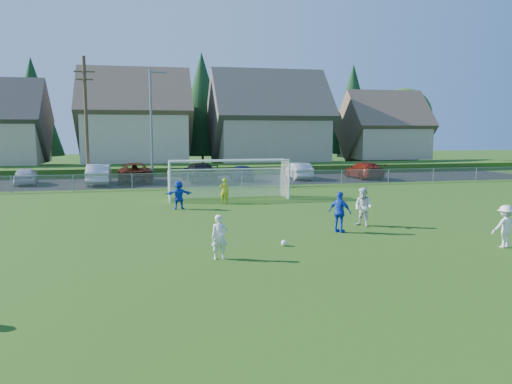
% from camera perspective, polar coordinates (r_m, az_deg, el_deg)
% --- Properties ---
extents(ground, '(160.00, 160.00, 0.00)m').
position_cam_1_polar(ground, '(16.00, 6.27, -8.45)').
color(ground, '#193D0C').
rests_on(ground, ground).
extents(asphalt_lot, '(60.00, 60.00, 0.00)m').
position_cam_1_polar(asphalt_lot, '(42.60, -5.68, 1.30)').
color(asphalt_lot, black).
rests_on(asphalt_lot, ground).
extents(grass_embankment, '(70.00, 6.00, 0.80)m').
position_cam_1_polar(grass_embankment, '(49.99, -6.71, 2.59)').
color(grass_embankment, '#1E420F').
rests_on(grass_embankment, ground).
extents(soccer_ball, '(0.22, 0.22, 0.22)m').
position_cam_1_polar(soccer_ball, '(18.64, 3.22, -5.84)').
color(soccer_ball, white).
rests_on(soccer_ball, ground).
extents(player_white_a, '(0.55, 0.37, 1.49)m').
position_cam_1_polar(player_white_a, '(16.67, -4.20, -5.16)').
color(player_white_a, silver).
rests_on(player_white_a, ground).
extents(player_white_b, '(1.00, 1.06, 1.74)m').
position_cam_1_polar(player_white_b, '(22.70, 12.16, -1.70)').
color(player_white_b, silver).
rests_on(player_white_b, ground).
extents(player_white_c, '(1.02, 0.59, 1.57)m').
position_cam_1_polar(player_white_c, '(20.40, 26.59, -3.53)').
color(player_white_c, silver).
rests_on(player_white_c, ground).
extents(player_blue_a, '(0.98, 1.04, 1.73)m').
position_cam_1_polar(player_blue_a, '(21.20, 9.57, -2.28)').
color(player_blue_a, blue).
rests_on(player_blue_a, ground).
extents(player_blue_b, '(1.49, 0.59, 1.57)m').
position_cam_1_polar(player_blue_b, '(27.39, -8.81, -0.32)').
color(player_blue_b, blue).
rests_on(player_blue_b, ground).
extents(goalkeeper, '(0.61, 0.48, 1.49)m').
position_cam_1_polar(goalkeeper, '(29.31, -3.63, 0.15)').
color(goalkeeper, '#CAD318').
rests_on(goalkeeper, ground).
extents(car_a, '(2.14, 4.24, 1.38)m').
position_cam_1_polar(car_a, '(43.38, -24.82, 1.69)').
color(car_a, silver).
rests_on(car_a, ground).
extents(car_b, '(1.82, 4.95, 1.62)m').
position_cam_1_polar(car_b, '(41.25, -17.50, 1.94)').
color(car_b, silver).
rests_on(car_b, ground).
extents(car_c, '(2.97, 5.92, 1.61)m').
position_cam_1_polar(car_c, '(42.35, -13.71, 2.18)').
color(car_c, '#501A09').
rests_on(car_c, ground).
extents(car_d, '(2.83, 5.67, 1.58)m').
position_cam_1_polar(car_d, '(41.90, -6.53, 2.27)').
color(car_d, black).
rests_on(car_d, ground).
extents(car_e, '(1.68, 4.04, 1.37)m').
position_cam_1_polar(car_e, '(42.60, -1.69, 2.25)').
color(car_e, '#12183F').
rests_on(car_e, ground).
extents(car_f, '(1.77, 4.46, 1.44)m').
position_cam_1_polar(car_f, '(43.94, 4.94, 2.42)').
color(car_f, silver).
rests_on(car_f, ground).
extents(car_g, '(2.11, 5.08, 1.47)m').
position_cam_1_polar(car_g, '(45.34, 12.22, 2.45)').
color(car_g, maroon).
rests_on(car_g, ground).
extents(soccer_goal, '(7.42, 1.90, 2.50)m').
position_cam_1_polar(soccer_goal, '(31.16, -3.20, 2.20)').
color(soccer_goal, white).
rests_on(soccer_goal, ground).
extents(chainlink_fence, '(52.06, 0.06, 1.20)m').
position_cam_1_polar(chainlink_fence, '(37.11, -4.68, 1.42)').
color(chainlink_fence, gray).
rests_on(chainlink_fence, ground).
extents(streetlight, '(1.38, 0.18, 9.00)m').
position_cam_1_polar(streetlight, '(40.60, -11.81, 7.73)').
color(streetlight, slate).
rests_on(streetlight, ground).
extents(utility_pole, '(1.60, 0.26, 10.00)m').
position_cam_1_polar(utility_pole, '(41.84, -18.84, 7.90)').
color(utility_pole, '#473321').
rests_on(utility_pole, ground).
extents(houses_row, '(53.90, 11.45, 13.27)m').
position_cam_1_polar(houses_row, '(57.56, -5.59, 10.09)').
color(houses_row, tan).
rests_on(houses_row, ground).
extents(tree_row, '(65.98, 12.36, 13.80)m').
position_cam_1_polar(tree_row, '(63.67, -7.12, 9.40)').
color(tree_row, '#382616').
rests_on(tree_row, ground).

